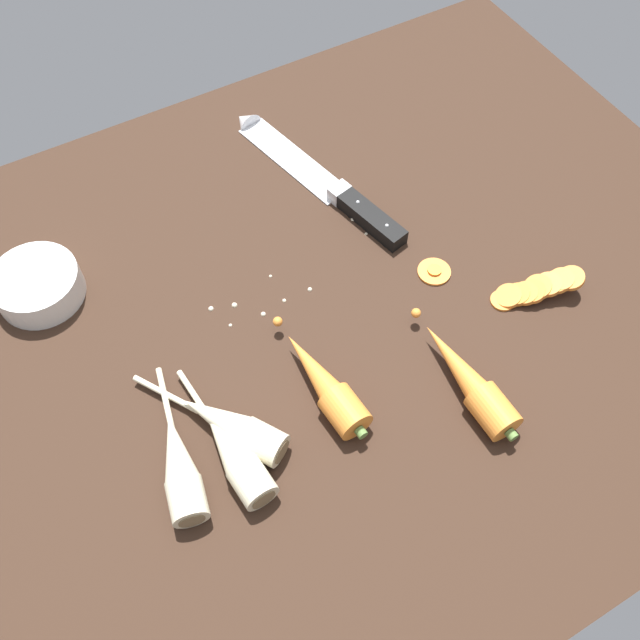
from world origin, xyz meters
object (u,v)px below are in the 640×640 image
whole_carrot_second (469,381)px  chefs_knife (312,173)px  prep_bowl (37,285)px  whole_carrot (325,384)px  parsnip_front (234,454)px  parsnip_mid_right (231,426)px  carrot_slice_stray_near (434,271)px  parsnip_mid_left (180,466)px  carrot_slice_stack (537,288)px

whole_carrot_second → chefs_knife: bearing=88.7°
prep_bowl → whole_carrot: bearing=-50.7°
chefs_knife → whole_carrot: size_ratio=1.90×
parsnip_front → prep_bowl: (-11.76, 32.45, 0.17)cm
parsnip_mid_right → carrot_slice_stray_near: 33.60cm
carrot_slice_stray_near → parsnip_mid_left: bearing=-167.1°
whole_carrot → parsnip_mid_right: 11.59cm
chefs_knife → carrot_slice_stray_near: chefs_knife is taller
parsnip_mid_left → parsnip_mid_right: same height
carrot_slice_stack → prep_bowl: bearing=150.4°
chefs_knife → prep_bowl: prep_bowl is taller
carrot_slice_stray_near → prep_bowl: bearing=154.5°
prep_bowl → parsnip_mid_left: bearing=-78.8°
parsnip_mid_left → carrot_slice_stray_near: 40.62cm
parsnip_mid_left → carrot_slice_stray_near: bearing=12.9°
carrot_slice_stack → whole_carrot: bearing=178.0°
whole_carrot_second → parsnip_mid_right: bearing=162.1°
parsnip_mid_left → carrot_slice_stack: 48.68cm
parsnip_front → carrot_slice_stack: size_ratio=1.67×
whole_carrot → parsnip_mid_right: (-11.57, 0.68, -0.12)cm
chefs_knife → whole_carrot: (-15.63, -31.22, 1.45)cm
chefs_knife → parsnip_mid_right: (-27.20, -30.54, 1.33)cm
whole_carrot → chefs_knife: bearing=63.4°
whole_carrot_second → carrot_slice_stack: size_ratio=1.71×
whole_carrot → prep_bowl: size_ratio=1.66×
parsnip_front → prep_bowl: size_ratio=1.74×
parsnip_front → parsnip_mid_right: bearing=69.1°
whole_carrot → parsnip_front: 13.00cm
carrot_slice_stack → prep_bowl: (-54.77, 31.07, 0.68)cm
whole_carrot → carrot_slice_stray_near: 22.74cm
chefs_knife → parsnip_mid_left: 46.80cm
whole_carrot_second → parsnip_mid_right: whole_carrot_second is taller
whole_carrot → parsnip_mid_right: size_ratio=1.00×
parsnip_mid_right → whole_carrot_second: bearing=-17.9°
whole_carrot_second → parsnip_front: size_ratio=1.03×
whole_carrot → carrot_slice_stray_near: bearing=21.2°
parsnip_mid_right → prep_bowl: 32.04cm
whole_carrot → whole_carrot_second: size_ratio=0.93×
whole_carrot_second → parsnip_mid_left: whole_carrot_second is taller
parsnip_front → carrot_slice_stack: parsnip_front is taller
carrot_slice_stack → whole_carrot_second: bearing=-156.6°
parsnip_mid_left → whole_carrot: bearing=2.6°
parsnip_mid_right → parsnip_mid_left: bearing=-167.5°
parsnip_front → parsnip_mid_left: size_ratio=1.00×
carrot_slice_stray_near → whole_carrot_second: bearing=-111.8°
whole_carrot_second → carrot_slice_stack: whole_carrot_second is taller
carrot_slice_stray_near → parsnip_front: bearing=-162.5°
parsnip_mid_left → chefs_knife: bearing=43.3°
chefs_knife → carrot_slice_stray_near: (5.51, -23.01, -0.29)cm
whole_carrot → whole_carrot_second: bearing=-27.9°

